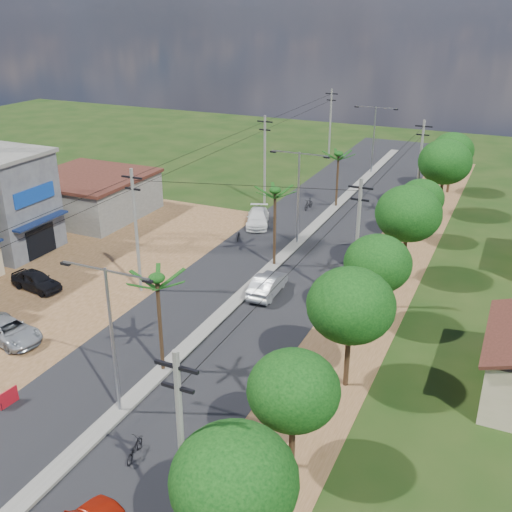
{
  "coord_description": "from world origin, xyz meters",
  "views": [
    {
      "loc": [
        16.54,
        -19.68,
        19.17
      ],
      "look_at": [
        0.8,
        14.82,
        3.0
      ],
      "focal_mm": 42.0,
      "sensor_mm": 36.0,
      "label": 1
    }
  ],
  "objects_px": {
    "car_silver_mid": "(268,285)",
    "car_parked_dark": "(36,281)",
    "car_white_far": "(258,218)",
    "roadside_sign": "(9,398)",
    "moto_rider_east": "(134,450)",
    "car_parked_silver": "(9,331)"
  },
  "relations": [
    {
      "from": "car_silver_mid",
      "to": "car_white_far",
      "type": "height_order",
      "value": "car_silver_mid"
    },
    {
      "from": "car_white_far",
      "to": "roadside_sign",
      "type": "distance_m",
      "value": 29.83
    },
    {
      "from": "car_white_far",
      "to": "roadside_sign",
      "type": "relative_size",
      "value": 4.27
    },
    {
      "from": "car_parked_silver",
      "to": "car_parked_dark",
      "type": "distance_m",
      "value": 7.1
    },
    {
      "from": "car_parked_silver",
      "to": "roadside_sign",
      "type": "height_order",
      "value": "car_parked_silver"
    },
    {
      "from": "moto_rider_east",
      "to": "roadside_sign",
      "type": "height_order",
      "value": "roadside_sign"
    },
    {
      "from": "car_silver_mid",
      "to": "car_parked_dark",
      "type": "relative_size",
      "value": 1.1
    },
    {
      "from": "car_parked_silver",
      "to": "car_parked_dark",
      "type": "xyz_separation_m",
      "value": [
        -3.58,
        6.13,
        0.04
      ]
    },
    {
      "from": "car_white_far",
      "to": "car_parked_dark",
      "type": "relative_size",
      "value": 1.18
    },
    {
      "from": "car_parked_dark",
      "to": "moto_rider_east",
      "type": "relative_size",
      "value": 2.47
    },
    {
      "from": "car_parked_silver",
      "to": "roadside_sign",
      "type": "distance_m",
      "value": 6.84
    },
    {
      "from": "car_white_far",
      "to": "car_parked_silver",
      "type": "height_order",
      "value": "car_white_far"
    },
    {
      "from": "car_parked_dark",
      "to": "moto_rider_east",
      "type": "height_order",
      "value": "car_parked_dark"
    },
    {
      "from": "roadside_sign",
      "to": "car_parked_silver",
      "type": "bearing_deg",
      "value": 140.52
    },
    {
      "from": "car_parked_dark",
      "to": "car_silver_mid",
      "type": "bearing_deg",
      "value": -60.47
    },
    {
      "from": "moto_rider_east",
      "to": "roadside_sign",
      "type": "distance_m",
      "value": 8.09
    },
    {
      "from": "moto_rider_east",
      "to": "roadside_sign",
      "type": "xyz_separation_m",
      "value": [
        -8.08,
        0.48,
        0.03
      ]
    },
    {
      "from": "car_parked_dark",
      "to": "car_white_far",
      "type": "bearing_deg",
      "value": -17.71
    },
    {
      "from": "car_silver_mid",
      "to": "car_white_far",
      "type": "xyz_separation_m",
      "value": [
        -6.5,
        12.66,
        -0.05
      ]
    },
    {
      "from": "car_parked_silver",
      "to": "moto_rider_east",
      "type": "height_order",
      "value": "car_parked_silver"
    },
    {
      "from": "car_silver_mid",
      "to": "moto_rider_east",
      "type": "relative_size",
      "value": 2.72
    },
    {
      "from": "moto_rider_east",
      "to": "car_parked_dark",
      "type": "bearing_deg",
      "value": -46.19
    }
  ]
}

